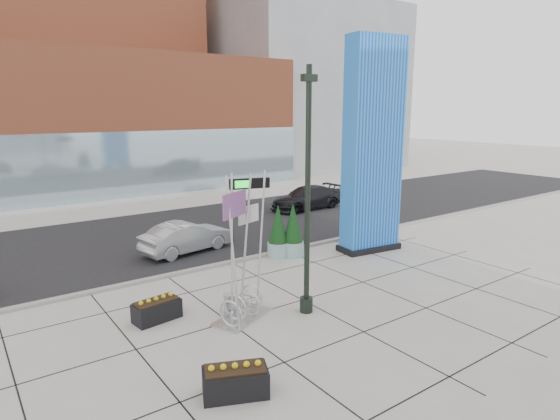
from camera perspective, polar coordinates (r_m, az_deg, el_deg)
ground at (r=17.15m, az=-2.01°, el=-10.60°), size 160.00×160.00×0.00m
street_asphalt at (r=25.64m, az=-14.53°, el=-3.18°), size 80.00×12.00×0.02m
curb_edge at (r=20.36m, az=-8.31°, el=-6.79°), size 80.00×0.30×0.12m
tower_podium at (r=41.35m, az=-22.38°, el=9.74°), size 34.00×10.00×11.00m
tower_glass_front at (r=36.92m, az=-20.23°, el=5.03°), size 34.00×0.60×5.00m
building_grey_parking at (r=57.03m, az=1.95°, el=14.59°), size 20.00×18.00×18.00m
blue_pylon at (r=22.16m, az=11.22°, el=7.09°), size 3.10×1.68×9.84m
lamp_post at (r=15.02m, az=3.35°, el=-0.85°), size 0.50×0.44×7.96m
public_art_sculpture at (r=15.16m, az=-4.64°, el=-8.69°), size 2.34×1.79×4.77m
concrete_bollard at (r=15.75m, az=-6.18°, el=-11.36°), size 0.38×0.38×0.73m
overhead_street_sign at (r=20.15m, az=-4.35°, el=2.42°), size 1.75×0.65×3.76m
round_planter_east at (r=22.64m, az=9.32°, el=-2.05°), size 0.96×0.96×2.39m
round_planter_mid at (r=21.31m, az=-0.24°, el=-2.72°), size 0.98×0.98×2.44m
round_planter_west at (r=21.39m, az=1.58°, el=-2.60°), size 1.00×1.00×2.49m
box_planter_north at (r=15.82m, az=-14.79°, el=-11.61°), size 1.55×0.92×0.80m
box_planter_south at (r=11.78m, az=-5.47°, el=-19.95°), size 1.71×1.32×0.84m
car_silver_mid at (r=22.49m, az=-11.28°, el=-3.29°), size 4.62×2.30×1.45m
car_dark_east at (r=31.64m, az=3.26°, el=1.48°), size 5.30×2.29×1.52m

